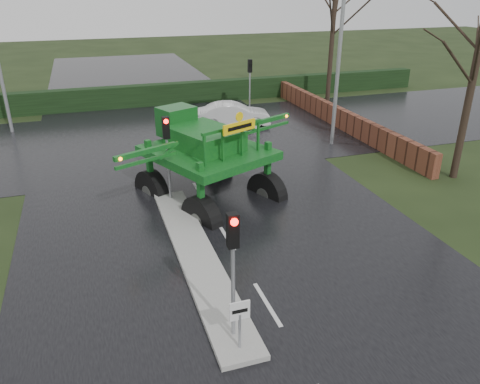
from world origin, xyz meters
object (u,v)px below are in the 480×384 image
object	(u,v)px
traffic_signal_far	(250,74)
street_light_right	(336,30)
traffic_signal_near	(233,250)
white_sedan	(233,127)
traffic_signal_mid	(167,141)
crop_sprayer	(196,161)
keep_left_sign	(240,317)

from	to	relation	value
traffic_signal_far	street_light_right	bearing A→B (deg)	101.95
traffic_signal_far	traffic_signal_near	bearing A→B (deg)	69.64
traffic_signal_far	white_sedan	world-z (taller)	traffic_signal_far
traffic_signal_near	traffic_signal_mid	xyz separation A→B (m)	(0.00, 8.50, 0.00)
crop_sprayer	white_sedan	world-z (taller)	crop_sprayer
white_sedan	street_light_right	bearing A→B (deg)	-130.99
traffic_signal_near	white_sedan	xyz separation A→B (m)	(5.67, 17.96, -2.59)
street_light_right	traffic_signal_far	bearing A→B (deg)	101.95
crop_sprayer	white_sedan	bearing A→B (deg)	42.45
keep_left_sign	street_light_right	world-z (taller)	street_light_right
traffic_signal_near	traffic_signal_far	size ratio (longest dim) A/B	1.00
traffic_signal_near	crop_sprayer	world-z (taller)	crop_sprayer
traffic_signal_mid	white_sedan	xyz separation A→B (m)	(5.67, 9.46, -2.59)
keep_left_sign	traffic_signal_far	xyz separation A→B (m)	(7.80, 21.51, 1.53)
keep_left_sign	traffic_signal_near	world-z (taller)	traffic_signal_near
traffic_signal_near	traffic_signal_far	bearing A→B (deg)	69.64
keep_left_sign	traffic_signal_far	bearing A→B (deg)	70.07
traffic_signal_far	crop_sprayer	size ratio (longest dim) A/B	0.44
crop_sprayer	keep_left_sign	bearing A→B (deg)	-119.40
traffic_signal_far	street_light_right	world-z (taller)	street_light_right
traffic_signal_mid	crop_sprayer	distance (m)	1.96
traffic_signal_mid	street_light_right	distance (m)	11.05
traffic_signal_near	street_light_right	size ratio (longest dim) A/B	0.35
keep_left_sign	traffic_signal_mid	size ratio (longest dim) A/B	0.38
traffic_signal_near	keep_left_sign	bearing A→B (deg)	-90.00
keep_left_sign	crop_sprayer	xyz separation A→B (m)	(0.71, 7.19, 1.23)
traffic_signal_mid	crop_sprayer	bearing A→B (deg)	-68.48
keep_left_sign	traffic_signal_near	size ratio (longest dim) A/B	0.38
street_light_right	crop_sprayer	distance (m)	11.43
traffic_signal_far	traffic_signal_mid	bearing A→B (deg)	58.07
traffic_signal_near	white_sedan	bearing A→B (deg)	72.48
street_light_right	white_sedan	world-z (taller)	street_light_right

